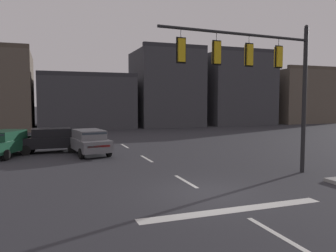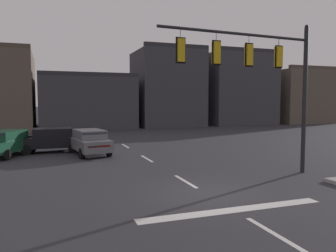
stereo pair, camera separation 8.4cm
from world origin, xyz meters
name	(u,v)px [view 1 (the left image)]	position (x,y,z in m)	size (l,w,h in m)	color
ground_plane	(207,194)	(0.00, 0.00, 0.00)	(400.00, 400.00, 0.00)	#2B2B30
stop_bar_paint	(235,210)	(0.00, -2.00, 0.00)	(6.40, 0.50, 0.01)	silver
lane_centreline	(186,181)	(0.00, 2.00, 0.00)	(0.16, 26.40, 0.01)	silver
signal_mast_near_side	(261,69)	(3.43, 1.63, 4.88)	(7.64, 0.70, 7.02)	black
car_lot_nearside	(89,141)	(-3.06, 10.76, 0.86)	(2.46, 4.64, 1.61)	slate
car_lot_middle	(6,143)	(-7.99, 11.87, 0.86)	(3.57, 4.74, 1.61)	#143D28
car_lot_farside	(50,140)	(-5.40, 12.69, 0.86)	(4.47, 1.95, 1.61)	black
building_row	(153,94)	(8.46, 33.93, 4.42)	(55.01, 13.36, 10.64)	brown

